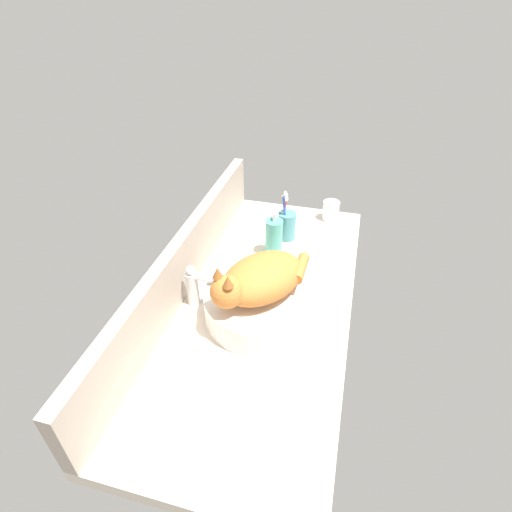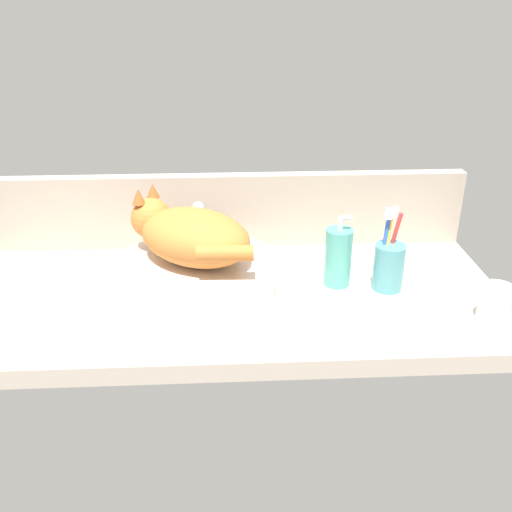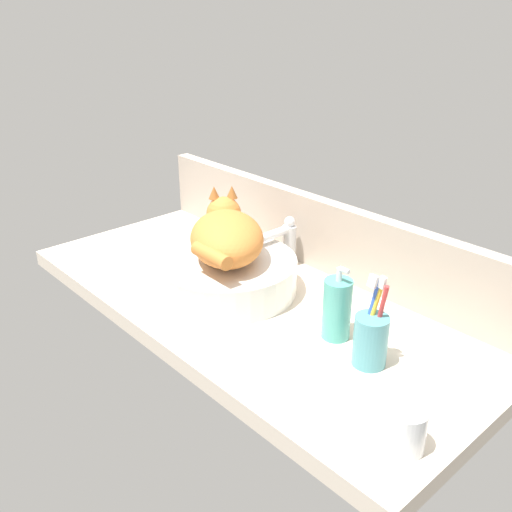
# 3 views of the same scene
# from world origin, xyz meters

# --- Properties ---
(ground_plane) EXTENTS (1.20, 0.53, 0.04)m
(ground_plane) POSITION_xyz_m (0.00, 0.00, -0.02)
(ground_plane) COLOR beige
(backsplash_panel) EXTENTS (1.20, 0.04, 0.19)m
(backsplash_panel) POSITION_xyz_m (0.00, 0.25, 0.09)
(backsplash_panel) COLOR #AD9E8E
(backsplash_panel) RESTS_ON ground_plane
(sink_basin) EXTENTS (0.33, 0.33, 0.08)m
(sink_basin) POSITION_xyz_m (-0.06, -0.01, 0.04)
(sink_basin) COLOR silver
(sink_basin) RESTS_ON ground_plane
(cat) EXTENTS (0.30, 0.28, 0.14)m
(cat) POSITION_xyz_m (-0.07, -0.01, 0.14)
(cat) COLOR #CC7533
(cat) RESTS_ON sink_basin
(faucet) EXTENTS (0.04, 0.12, 0.14)m
(faucet) POSITION_xyz_m (-0.06, 0.18, 0.07)
(faucet) COLOR silver
(faucet) RESTS_ON ground_plane
(soap_dispenser) EXTENTS (0.06, 0.06, 0.16)m
(soap_dispenser) POSITION_xyz_m (0.25, 0.02, 0.07)
(soap_dispenser) COLOR teal
(soap_dispenser) RESTS_ON ground_plane
(toothbrush_cup) EXTENTS (0.07, 0.07, 0.19)m
(toothbrush_cup) POSITION_xyz_m (0.35, -0.00, 0.06)
(toothbrush_cup) COLOR teal
(toothbrush_cup) RESTS_ON ground_plane
(water_glass) EXTENTS (0.06, 0.06, 0.08)m
(water_glass) POSITION_xyz_m (0.53, -0.15, 0.03)
(water_glass) COLOR white
(water_glass) RESTS_ON ground_plane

